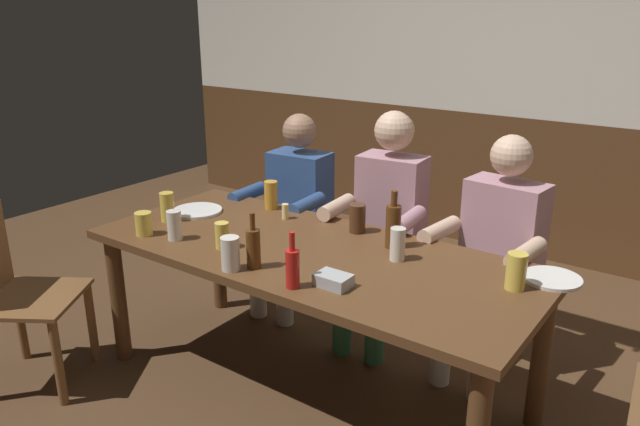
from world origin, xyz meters
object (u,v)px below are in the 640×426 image
(dining_table, at_px, (310,268))
(pint_glass_7, at_px, (357,218))
(pint_glass_5, at_px, (516,271))
(bottle_1, at_px, (253,247))
(pint_glass_3, at_px, (222,235))
(pint_glass_6, at_px, (144,224))
(chair_empty_near_right, at_px, (13,293))
(pint_glass_2, at_px, (271,195))
(bottle_0, at_px, (393,225))
(bottle_2, at_px, (293,267))
(condiment_caddy, at_px, (333,280))
(pint_glass_0, at_px, (230,254))
(table_candle, at_px, (285,211))
(plate_1, at_px, (552,279))
(pint_glass_1, at_px, (174,225))
(person_0, at_px, (293,204))
(pint_glass_8, at_px, (398,244))
(person_2, at_px, (495,249))
(pint_glass_4, at_px, (167,207))
(person_1, at_px, (385,220))

(dining_table, distance_m, pint_glass_7, 0.36)
(pint_glass_5, bearing_deg, bottle_1, -155.35)
(pint_glass_3, distance_m, pint_glass_6, 0.44)
(chair_empty_near_right, height_order, pint_glass_2, same)
(bottle_0, relative_size, bottle_2, 1.16)
(pint_glass_3, bearing_deg, condiment_caddy, -3.23)
(pint_glass_0, distance_m, pint_glass_6, 0.63)
(condiment_caddy, xyz_separation_m, pint_glass_7, (-0.25, 0.57, 0.05))
(table_candle, distance_m, condiment_caddy, 0.84)
(bottle_2, distance_m, pint_glass_7, 0.68)
(chair_empty_near_right, distance_m, plate_1, 2.45)
(pint_glass_0, height_order, pint_glass_5, pint_glass_5)
(plate_1, relative_size, pint_glass_1, 1.64)
(person_0, height_order, pint_glass_5, person_0)
(pint_glass_5, relative_size, pint_glass_7, 1.05)
(chair_empty_near_right, bearing_deg, pint_glass_8, 86.98)
(table_candle, height_order, pint_glass_3, pint_glass_3)
(person_0, height_order, chair_empty_near_right, person_0)
(person_2, xyz_separation_m, plate_1, (0.36, -0.35, 0.08))
(pint_glass_0, relative_size, pint_glass_2, 0.94)
(person_0, height_order, bottle_0, person_0)
(person_0, bearing_deg, pint_glass_5, 156.20)
(bottle_1, height_order, bottle_2, bottle_1)
(table_candle, xyz_separation_m, plate_1, (1.34, 0.04, -0.03))
(pint_glass_3, bearing_deg, pint_glass_7, 54.01)
(table_candle, bearing_deg, person_2, 21.94)
(pint_glass_8, bearing_deg, bottle_0, 127.14)
(dining_table, relative_size, pint_glass_8, 14.31)
(pint_glass_4, bearing_deg, bottle_2, -13.52)
(pint_glass_2, bearing_deg, dining_table, -33.82)
(bottle_1, bearing_deg, pint_glass_4, 166.10)
(table_candle, distance_m, pint_glass_2, 0.19)
(plate_1, distance_m, pint_glass_4, 1.86)
(chair_empty_near_right, relative_size, pint_glass_5, 5.95)
(bottle_2, bearing_deg, bottle_0, 79.63)
(pint_glass_0, bearing_deg, pint_glass_8, 44.08)
(plate_1, height_order, pint_glass_4, pint_glass_4)
(plate_1, relative_size, bottle_0, 0.86)
(pint_glass_8, bearing_deg, condiment_caddy, -101.26)
(person_1, xyz_separation_m, pint_glass_3, (-0.35, -0.88, 0.10))
(person_2, xyz_separation_m, bottle_0, (-0.34, -0.42, 0.18))
(pint_glass_1, bearing_deg, plate_1, 20.05)
(bottle_0, distance_m, pint_glass_1, 1.02)
(chair_empty_near_right, bearing_deg, pint_glass_6, 103.96)
(person_0, bearing_deg, pint_glass_2, 102.06)
(person_1, bearing_deg, pint_glass_0, 76.58)
(person_2, bearing_deg, pint_glass_2, 20.85)
(person_1, bearing_deg, pint_glass_7, 91.51)
(person_2, bearing_deg, person_1, 5.97)
(chair_empty_near_right, xyz_separation_m, table_candle, (0.84, 1.04, 0.29))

